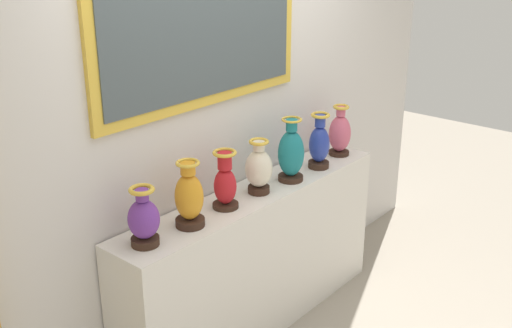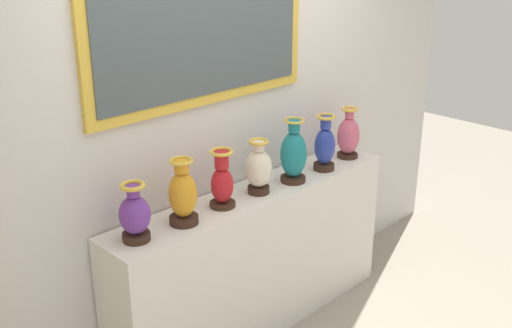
% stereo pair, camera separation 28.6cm
% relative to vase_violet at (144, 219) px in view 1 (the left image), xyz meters
% --- Properties ---
extents(ground_plane, '(10.50, 10.50, 0.00)m').
position_rel_vase_violet_xyz_m(ground_plane, '(0.87, 0.01, -1.11)').
color(ground_plane, gray).
extents(display_shelf, '(2.09, 0.36, 0.97)m').
position_rel_vase_violet_xyz_m(display_shelf, '(0.87, 0.01, -0.63)').
color(display_shelf, silver).
rests_on(display_shelf, ground_plane).
extents(back_wall, '(4.50, 0.14, 3.17)m').
position_rel_vase_violet_xyz_m(back_wall, '(0.87, 0.25, 0.48)').
color(back_wall, silver).
rests_on(back_wall, ground_plane).
extents(vase_violet, '(0.16, 0.16, 0.32)m').
position_rel_vase_violet_xyz_m(vase_violet, '(0.00, 0.00, 0.00)').
color(vase_violet, '#382319').
rests_on(vase_violet, display_shelf).
extents(vase_amber, '(0.16, 0.16, 0.37)m').
position_rel_vase_violet_xyz_m(vase_amber, '(0.30, -0.02, 0.02)').
color(vase_amber, '#382319').
rests_on(vase_amber, display_shelf).
extents(vase_crimson, '(0.15, 0.15, 0.34)m').
position_rel_vase_violet_xyz_m(vase_crimson, '(0.59, -0.00, 0.01)').
color(vase_crimson, '#382319').
rests_on(vase_crimson, display_shelf).
extents(vase_ivory, '(0.17, 0.17, 0.34)m').
position_rel_vase_violet_xyz_m(vase_ivory, '(0.87, -0.01, 0.01)').
color(vase_ivory, '#382319').
rests_on(vase_ivory, display_shelf).
extents(vase_teal, '(0.17, 0.17, 0.41)m').
position_rel_vase_violet_xyz_m(vase_teal, '(1.15, -0.04, 0.04)').
color(vase_teal, '#382319').
rests_on(vase_teal, display_shelf).
extents(vase_cobalt, '(0.14, 0.14, 0.37)m').
position_rel_vase_violet_xyz_m(vase_cobalt, '(1.45, -0.05, 0.02)').
color(vase_cobalt, '#382319').
rests_on(vase_cobalt, display_shelf).
extents(vase_rose, '(0.15, 0.15, 0.36)m').
position_rel_vase_violet_xyz_m(vase_rose, '(1.75, -0.01, 0.02)').
color(vase_rose, '#382319').
rests_on(vase_rose, display_shelf).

